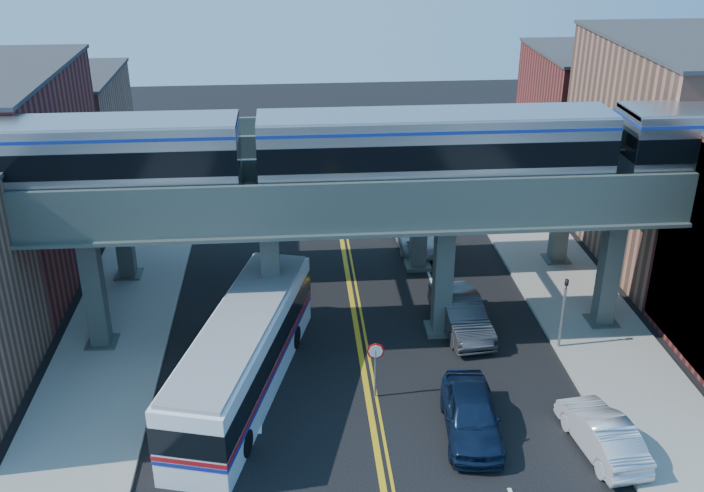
# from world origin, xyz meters

# --- Properties ---
(ground) EXTENTS (120.00, 120.00, 0.00)m
(ground) POSITION_xyz_m (0.00, 0.00, 0.00)
(ground) COLOR black
(ground) RESTS_ON ground
(sidewalk_west) EXTENTS (5.00, 70.00, 0.16)m
(sidewalk_west) POSITION_xyz_m (-11.50, 10.00, 0.08)
(sidewalk_west) COLOR gray
(sidewalk_west) RESTS_ON ground
(sidewalk_east) EXTENTS (5.00, 70.00, 0.16)m
(sidewalk_east) POSITION_xyz_m (11.50, 10.00, 0.08)
(sidewalk_east) COLOR gray
(sidewalk_east) RESTS_ON ground
(building_west_c) EXTENTS (8.00, 10.00, 8.00)m
(building_west_c) POSITION_xyz_m (-18.50, 29.00, 4.00)
(building_west_c) COLOR #94604C
(building_west_c) RESTS_ON ground
(building_east_b) EXTENTS (8.00, 14.00, 12.00)m
(building_east_b) POSITION_xyz_m (18.50, 16.00, 6.00)
(building_east_b) COLOR #94604C
(building_east_b) RESTS_ON ground
(building_east_c) EXTENTS (8.00, 10.00, 9.00)m
(building_east_c) POSITION_xyz_m (18.50, 29.00, 4.50)
(building_east_c) COLOR maroon
(building_east_c) RESTS_ON ground
(elevated_viaduct_near) EXTENTS (52.00, 3.60, 7.40)m
(elevated_viaduct_near) POSITION_xyz_m (0.00, 8.00, 6.47)
(elevated_viaduct_near) COLOR #394240
(elevated_viaduct_near) RESTS_ON ground
(elevated_viaduct_far) EXTENTS (52.00, 3.60, 7.40)m
(elevated_viaduct_far) POSITION_xyz_m (0.00, 15.00, 6.47)
(elevated_viaduct_far) COLOR #394240
(elevated_viaduct_far) RESTS_ON ground
(transit_train) EXTENTS (47.43, 2.97, 3.47)m
(transit_train) POSITION_xyz_m (3.34, 8.00, 9.28)
(transit_train) COLOR black
(transit_train) RESTS_ON elevated_viaduct_near
(stop_sign) EXTENTS (0.76, 0.09, 2.63)m
(stop_sign) POSITION_xyz_m (0.30, 3.00, 1.76)
(stop_sign) COLOR slate
(stop_sign) RESTS_ON ground
(traffic_signal) EXTENTS (0.15, 0.18, 4.10)m
(traffic_signal) POSITION_xyz_m (9.20, 6.00, 2.30)
(traffic_signal) COLOR slate
(traffic_signal) RESTS_ON ground
(transit_bus) EXTENTS (6.04, 13.16, 3.31)m
(transit_bus) POSITION_xyz_m (-5.18, 3.99, 1.70)
(transit_bus) COLOR white
(transit_bus) RESTS_ON ground
(car_lane_a) EXTENTS (2.55, 5.39, 1.78)m
(car_lane_a) POSITION_xyz_m (3.78, 0.29, 0.89)
(car_lane_a) COLOR #0E1B34
(car_lane_a) RESTS_ON ground
(car_lane_b) EXTENTS (2.42, 5.57, 1.78)m
(car_lane_b) POSITION_xyz_m (5.00, 8.06, 0.89)
(car_lane_b) COLOR #2F2F31
(car_lane_b) RESTS_ON ground
(car_lane_c) EXTENTS (3.14, 5.98, 1.61)m
(car_lane_c) POSITION_xyz_m (4.44, 18.11, 0.80)
(car_lane_c) COLOR silver
(car_lane_c) RESTS_ON ground
(car_lane_d) EXTENTS (2.81, 5.53, 1.54)m
(car_lane_d) POSITION_xyz_m (3.62, 25.95, 0.77)
(car_lane_d) COLOR #B6B6BB
(car_lane_d) RESTS_ON ground
(car_parked_curb) EXTENTS (2.27, 4.95, 1.57)m
(car_parked_curb) POSITION_xyz_m (8.50, -1.13, 0.79)
(car_parked_curb) COLOR silver
(car_parked_curb) RESTS_ON ground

